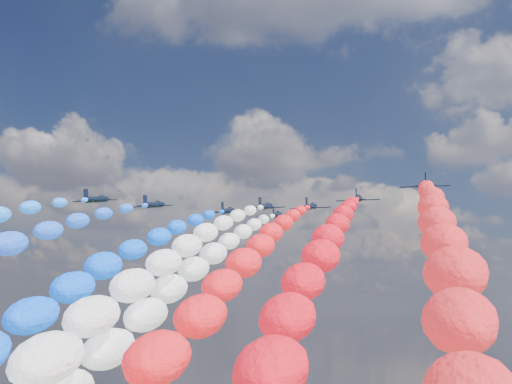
# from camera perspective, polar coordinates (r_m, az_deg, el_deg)

# --- Properties ---
(jet_0) EXTENTS (8.99, 12.06, 4.56)m
(jet_0) POSITION_cam_1_polar(r_m,az_deg,el_deg) (135.44, -13.77, -0.63)
(jet_0) COLOR black
(jet_1) EXTENTS (9.24, 12.25, 4.56)m
(jet_1) POSITION_cam_1_polar(r_m,az_deg,el_deg) (140.17, -8.91, -1.11)
(jet_1) COLOR black
(jet_2) EXTENTS (8.58, 11.77, 4.56)m
(jet_2) POSITION_cam_1_polar(r_m,az_deg,el_deg) (147.21, -2.50, -1.66)
(jet_2) COLOR black
(trail_2) EXTENTS (5.63, 123.08, 45.15)m
(trail_2) POSITION_cam_1_polar(r_m,az_deg,el_deg) (86.26, -14.31, -9.13)
(trail_2) COLOR blue
(jet_3) EXTENTS (9.29, 12.28, 4.56)m
(jet_3) POSITION_cam_1_polar(r_m,az_deg,el_deg) (140.94, 0.82, -1.28)
(jet_3) COLOR black
(trail_3) EXTENTS (5.63, 123.08, 45.15)m
(trail_3) POSITION_cam_1_polar(r_m,az_deg,el_deg) (78.46, -9.36, -9.23)
(trail_3) COLOR white
(jet_4) EXTENTS (8.95, 12.04, 4.56)m
(jet_4) POSITION_cam_1_polar(r_m,az_deg,el_deg) (153.72, 1.80, -2.02)
(jet_4) COLOR black
(trail_4) EXTENTS (5.63, 123.08, 45.15)m
(trail_4) POSITION_cam_1_polar(r_m,az_deg,el_deg) (90.83, -6.28, -9.41)
(trail_4) COLOR white
(jet_5) EXTENTS (9.28, 12.27, 4.56)m
(jet_5) POSITION_cam_1_polar(r_m,az_deg,el_deg) (141.56, 4.80, -1.29)
(jet_5) COLOR black
(trail_5) EXTENTS (5.63, 123.08, 45.15)m
(trail_5) POSITION_cam_1_polar(r_m,az_deg,el_deg) (77.63, -2.08, -9.35)
(trail_5) COLOR red
(jet_6) EXTENTS (8.62, 11.80, 4.56)m
(jet_6) POSITION_cam_1_polar(r_m,az_deg,el_deg) (132.57, 8.90, -0.60)
(jet_6) COLOR black
(trail_6) EXTENTS (5.63, 123.08, 45.15)m
(trail_6) POSITION_cam_1_polar(r_m,az_deg,el_deg) (67.62, 5.05, -9.20)
(trail_6) COLOR red
(jet_7) EXTENTS (9.13, 12.17, 4.56)m
(jet_7) POSITION_cam_1_polar(r_m,az_deg,el_deg) (120.09, 14.43, 0.59)
(jet_7) COLOR black
(trail_7) EXTENTS (5.63, 123.08, 45.15)m
(trail_7) POSITION_cam_1_polar(r_m,az_deg,el_deg) (54.64, 16.46, -8.61)
(trail_7) COLOR red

